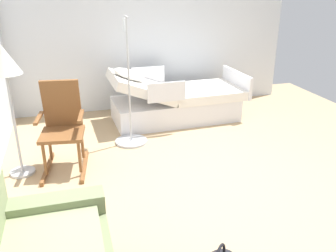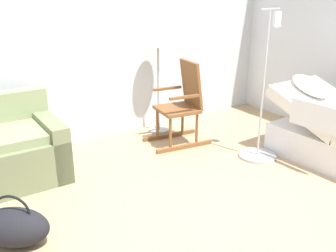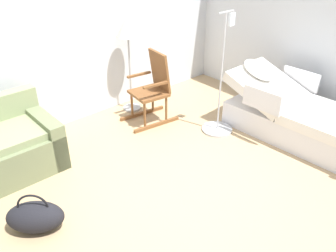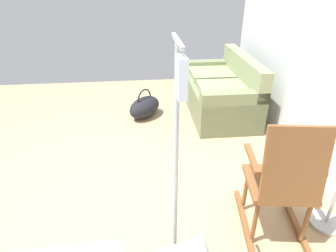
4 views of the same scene
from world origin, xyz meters
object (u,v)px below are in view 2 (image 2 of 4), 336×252
Objects in this scene: duffel_bag at (14,227)px; rocking_chair at (182,105)px; floor_lamp at (158,42)px; iv_pole at (259,137)px.

rocking_chair is at bearing 22.82° from duffel_bag.
floor_lamp is (-0.04, 0.50, 0.72)m from rocking_chair.
duffel_bag is 2.78m from iv_pole.
duffel_bag is 0.37× the size of iv_pole.
iv_pole is (0.51, -1.38, -0.98)m from floor_lamp.
duffel_bag is (-2.26, -1.47, -1.07)m from floor_lamp.
floor_lamp is at bearing 32.97° from duffel_bag.
iv_pole is at bearing -69.61° from floor_lamp.
rocking_chair reaches higher than duffel_bag.
duffel_bag is (-2.30, -0.97, -0.35)m from rocking_chair.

